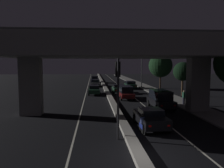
# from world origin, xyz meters

# --- Properties ---
(ground_plane) EXTENTS (200.00, 200.00, 0.00)m
(ground_plane) POSITION_xyz_m (0.00, 0.00, 0.00)
(ground_plane) COLOR black
(lane_line_left_inner) EXTENTS (0.12, 126.00, 0.00)m
(lane_line_left_inner) POSITION_xyz_m (-3.53, 35.00, 0.00)
(lane_line_left_inner) COLOR beige
(lane_line_left_inner) RESTS_ON ground_plane
(lane_line_right_inner) EXTENTS (0.12, 126.00, 0.00)m
(lane_line_right_inner) POSITION_xyz_m (3.53, 35.00, 0.00)
(lane_line_right_inner) COLOR beige
(lane_line_right_inner) RESTS_ON ground_plane
(median_divider) EXTENTS (0.69, 126.00, 0.28)m
(median_divider) POSITION_xyz_m (0.00, 35.00, 0.14)
(median_divider) COLOR gray
(median_divider) RESTS_ON ground_plane
(sidewalk_right) EXTENTS (2.99, 126.00, 0.14)m
(sidewalk_right) POSITION_xyz_m (8.52, 28.00, 0.07)
(sidewalk_right) COLOR slate
(sidewalk_right) RESTS_ON ground_plane
(elevated_overpass) EXTENTS (21.83, 9.73, 8.07)m
(elevated_overpass) POSITION_xyz_m (0.00, 10.41, 6.08)
(elevated_overpass) COLOR gray
(elevated_overpass) RESTS_ON ground_plane
(traffic_light_left_of_median) EXTENTS (0.30, 0.49, 5.08)m
(traffic_light_left_of_median) POSITION_xyz_m (-0.75, 3.03, 3.46)
(traffic_light_left_of_median) COLOR black
(traffic_light_left_of_median) RESTS_ON ground_plane
(street_lamp) EXTENTS (2.71, 0.32, 8.13)m
(street_lamp) POSITION_xyz_m (7.18, 33.63, 4.84)
(street_lamp) COLOR #2D2D30
(street_lamp) RESTS_ON ground_plane
(car_black_lead) EXTENTS (2.03, 4.27, 1.46)m
(car_black_lead) POSITION_xyz_m (1.94, 5.26, 0.76)
(car_black_lead) COLOR black
(car_black_lead) RESTS_ON ground_plane
(car_black_second) EXTENTS (2.07, 4.66, 1.95)m
(car_black_second) POSITION_xyz_m (4.91, 12.31, 1.03)
(car_black_second) COLOR black
(car_black_second) RESTS_ON ground_plane
(car_dark_red_third) EXTENTS (2.03, 4.50, 1.77)m
(car_dark_red_third) POSITION_xyz_m (2.14, 19.22, 0.95)
(car_dark_red_third) COLOR #591414
(car_dark_red_third) RESTS_ON ground_plane
(car_dark_green_fourth) EXTENTS (2.04, 4.11, 1.43)m
(car_dark_green_fourth) POSITION_xyz_m (1.86, 25.49, 0.74)
(car_dark_green_fourth) COLOR black
(car_dark_green_fourth) RESTS_ON ground_plane
(car_dark_green_fifth) EXTENTS (2.06, 4.70, 1.48)m
(car_dark_green_fifth) POSITION_xyz_m (5.02, 32.17, 0.77)
(car_dark_green_fifth) COLOR black
(car_dark_green_fifth) RESTS_ON ground_plane
(car_dark_green_lead_oncoming) EXTENTS (1.90, 4.55, 1.43)m
(car_dark_green_lead_oncoming) POSITION_xyz_m (-2.18, 24.16, 0.74)
(car_dark_green_lead_oncoming) COLOR black
(car_dark_green_lead_oncoming) RESTS_ON ground_plane
(car_grey_second_oncoming) EXTENTS (2.04, 4.84, 1.50)m
(car_grey_second_oncoming) POSITION_xyz_m (-1.73, 37.09, 0.79)
(car_grey_second_oncoming) COLOR #515459
(car_grey_second_oncoming) RESTS_ON ground_plane
(car_dark_blue_third_oncoming) EXTENTS (2.04, 4.57, 1.74)m
(car_dark_blue_third_oncoming) POSITION_xyz_m (-1.87, 46.77, 0.89)
(car_dark_blue_third_oncoming) COLOR #141938
(car_dark_blue_third_oncoming) RESTS_ON ground_plane
(motorcycle_blue_filtering_near) EXTENTS (0.33, 1.69, 1.34)m
(motorcycle_blue_filtering_near) POSITION_xyz_m (1.09, 4.12, 0.58)
(motorcycle_blue_filtering_near) COLOR black
(motorcycle_blue_filtering_near) RESTS_ON ground_plane
(pedestrian_on_sidewalk) EXTENTS (0.32, 0.32, 1.58)m
(pedestrian_on_sidewalk) POSITION_xyz_m (8.19, 13.93, 0.93)
(pedestrian_on_sidewalk) COLOR black
(pedestrian_on_sidewalk) RESTS_ON sidewalk_right
(roadside_tree_kerbside_mid) EXTENTS (2.85, 2.85, 5.11)m
(roadside_tree_kerbside_mid) POSITION_xyz_m (11.10, 21.40, 3.67)
(roadside_tree_kerbside_mid) COLOR #38281C
(roadside_tree_kerbside_mid) RESTS_ON ground_plane
(roadside_tree_kerbside_far) EXTENTS (4.65, 4.65, 6.86)m
(roadside_tree_kerbside_far) POSITION_xyz_m (10.95, 31.87, 4.53)
(roadside_tree_kerbside_far) COLOR #2D2116
(roadside_tree_kerbside_far) RESTS_ON ground_plane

